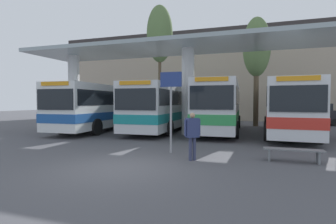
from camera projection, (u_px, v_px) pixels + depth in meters
ground_plane at (119, 167)px, 8.41m from camera, size 100.00×100.00×0.00m
townhouse_backdrop at (217, 67)px, 29.55m from camera, size 40.00×0.58×10.39m
station_canopy at (188, 59)px, 16.74m from camera, size 22.56×5.04×5.78m
transit_bus_left_bay at (106, 105)px, 20.04m from camera, size 3.12×11.39×3.27m
transit_bus_center_bay at (166, 106)px, 19.74m from camera, size 3.12×11.78×3.28m
transit_bus_right_bay at (220, 105)px, 18.36m from camera, size 2.98×10.62×3.40m
transit_bus_far_right_bay at (288, 106)px, 16.64m from camera, size 3.06×11.02×3.28m
waiting_bench_mid_platform at (293, 152)px, 9.15m from camera, size 1.96×0.44×0.46m
info_sign_platform at (171, 96)px, 10.67m from camera, size 0.90×0.09×3.32m
pedestrian_waiting at (192, 131)px, 9.38m from camera, size 0.55×0.47×1.72m
poplar_tree_behind_left at (160, 35)px, 23.75m from camera, size 2.35×2.35×10.87m
poplar_tree_behind_right at (257, 49)px, 22.32m from camera, size 2.30×2.30×9.33m
parked_car_street at (316, 115)px, 23.76m from camera, size 4.37×2.34×1.95m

